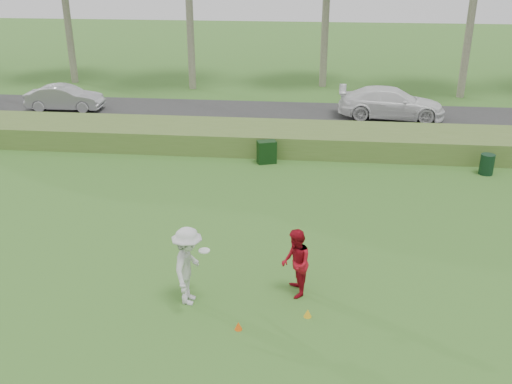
# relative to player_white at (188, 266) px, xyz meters

# --- Properties ---
(ground) EXTENTS (120.00, 120.00, 0.00)m
(ground) POSITION_rel_player_white_xyz_m (1.19, -0.08, -0.99)
(ground) COLOR #316722
(ground) RESTS_ON ground
(reed_strip) EXTENTS (80.00, 3.00, 0.90)m
(reed_strip) POSITION_rel_player_white_xyz_m (1.19, 11.92, -0.54)
(reed_strip) COLOR #4C6E2C
(reed_strip) RESTS_ON ground
(park_road) EXTENTS (80.00, 6.00, 0.06)m
(park_road) POSITION_rel_player_white_xyz_m (1.19, 16.92, -0.96)
(park_road) COLOR #2D2D2D
(park_road) RESTS_ON ground
(player_white) EXTENTS (0.94, 1.32, 1.98)m
(player_white) POSITION_rel_player_white_xyz_m (0.00, 0.00, 0.00)
(player_white) COLOR silver
(player_white) RESTS_ON ground
(player_red) EXTENTS (0.81, 0.96, 1.75)m
(player_red) POSITION_rel_player_white_xyz_m (2.53, 0.60, -0.11)
(player_red) COLOR maroon
(player_red) RESTS_ON ground
(cone_orange) EXTENTS (0.18, 0.18, 0.19)m
(cone_orange) POSITION_rel_player_white_xyz_m (1.32, -0.98, -0.89)
(cone_orange) COLOR #FA580D
(cone_orange) RESTS_ON ground
(cone_yellow) EXTENTS (0.19, 0.19, 0.20)m
(cone_yellow) POSITION_rel_player_white_xyz_m (2.86, -0.33, -0.89)
(cone_yellow) COLOR gold
(cone_yellow) RESTS_ON ground
(utility_cabinet) EXTENTS (0.84, 0.67, 0.91)m
(utility_cabinet) POSITION_rel_player_white_xyz_m (0.96, 10.03, -0.53)
(utility_cabinet) COLOR black
(utility_cabinet) RESTS_ON ground
(trash_bin) EXTENTS (0.54, 0.54, 0.79)m
(trash_bin) POSITION_rel_player_white_xyz_m (9.41, 9.66, -0.59)
(trash_bin) COLOR black
(trash_bin) RESTS_ON ground
(car_mid) EXTENTS (4.03, 1.57, 1.31)m
(car_mid) POSITION_rel_player_white_xyz_m (-10.39, 16.90, -0.28)
(car_mid) COLOR #B8B8BD
(car_mid) RESTS_ON park_road
(car_right) EXTENTS (5.35, 2.38, 1.53)m
(car_right) POSITION_rel_player_white_xyz_m (6.60, 17.21, -0.17)
(car_right) COLOR white
(car_right) RESTS_ON park_road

